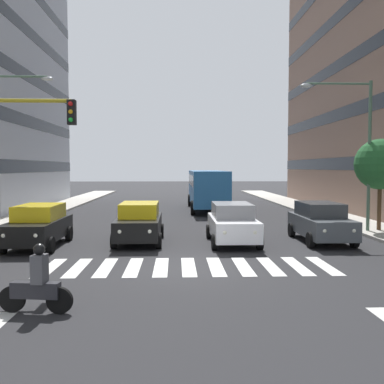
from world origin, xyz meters
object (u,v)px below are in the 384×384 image
(car_0, at_px, (320,222))
(car_1, at_px, (232,223))
(street_lamp_right, at_px, (4,136))
(street_tree_1, at_px, (380,164))
(street_lamp_left, at_px, (358,138))
(car_3, at_px, (39,225))
(bus_behind_traffic, at_px, (207,186))
(motorcycle_with_rider, at_px, (37,285))
(car_2, at_px, (139,222))

(car_0, height_order, car_1, same)
(street_lamp_right, bearing_deg, street_tree_1, 179.87)
(street_lamp_left, distance_m, street_lamp_right, 17.07)
(street_lamp_left, xyz_separation_m, street_tree_1, (-1.25, -0.21, -1.27))
(street_lamp_left, xyz_separation_m, street_lamp_right, (17.07, -0.25, 0.08))
(car_1, relative_size, car_3, 1.00)
(car_1, relative_size, street_lamp_left, 0.61)
(car_0, bearing_deg, street_lamp_left, -137.73)
(bus_behind_traffic, height_order, street_lamp_left, street_lamp_left)
(motorcycle_with_rider, distance_m, street_tree_1, 17.86)
(car_0, bearing_deg, car_2, -0.87)
(bus_behind_traffic, bearing_deg, car_1, 90.00)
(street_tree_1, bearing_deg, street_lamp_left, 9.41)
(street_tree_1, bearing_deg, street_lamp_right, -0.13)
(car_2, height_order, street_lamp_right, street_lamp_right)
(car_0, xyz_separation_m, bus_behind_traffic, (3.92, -14.91, 0.97))
(motorcycle_with_rider, bearing_deg, street_lamp_left, -136.24)
(motorcycle_with_rider, bearing_deg, car_2, -99.28)
(car_0, height_order, car_2, same)
(car_2, bearing_deg, car_1, 174.32)
(car_2, height_order, street_tree_1, street_tree_1)
(car_0, relative_size, car_2, 1.00)
(street_lamp_right, bearing_deg, car_2, 159.81)
(motorcycle_with_rider, bearing_deg, bus_behind_traffic, -102.93)
(car_2, distance_m, bus_behind_traffic, 15.35)
(car_0, distance_m, motorcycle_with_rider, 13.16)
(car_3, bearing_deg, car_2, -167.89)
(car_2, bearing_deg, street_tree_1, -168.47)
(bus_behind_traffic, xyz_separation_m, street_lamp_left, (-6.45, 12.61, 2.82))
(car_0, xyz_separation_m, car_2, (7.92, -0.12, 0.00))
(car_1, distance_m, street_lamp_left, 7.91)
(bus_behind_traffic, height_order, motorcycle_with_rider, bus_behind_traffic)
(car_0, bearing_deg, street_lamp_right, -9.96)
(street_tree_1, bearing_deg, motorcycle_with_rider, 41.43)
(car_0, distance_m, street_lamp_left, 5.11)
(street_lamp_left, bearing_deg, bus_behind_traffic, -62.91)
(street_tree_1, bearing_deg, bus_behind_traffic, -58.15)
(car_0, xyz_separation_m, car_3, (11.98, 0.75, 0.00))
(street_lamp_left, height_order, street_tree_1, street_lamp_left)
(car_3, bearing_deg, street_lamp_right, -52.29)
(bus_behind_traffic, height_order, street_tree_1, street_tree_1)
(car_3, bearing_deg, bus_behind_traffic, -117.26)
(car_2, distance_m, street_tree_1, 12.21)
(street_lamp_right, xyz_separation_m, street_tree_1, (-18.32, 0.04, -1.35))
(car_3, relative_size, bus_behind_traffic, 0.42)
(car_1, relative_size, street_tree_1, 0.98)
(motorcycle_with_rider, bearing_deg, street_lamp_right, -66.50)
(car_3, relative_size, street_lamp_left, 0.61)
(car_1, height_order, street_lamp_left, street_lamp_left)
(car_0, height_order, motorcycle_with_rider, car_0)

